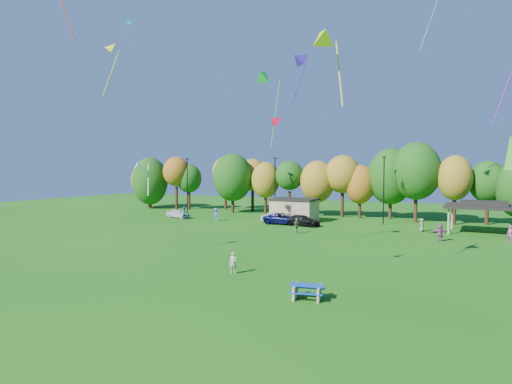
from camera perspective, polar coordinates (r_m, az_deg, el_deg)
The scene contains 24 objects.
ground at distance 27.35m, azimuth -6.79°, elevation -13.34°, with size 160.00×160.00×0.00m, color #19600F.
tree_line at distance 69.04m, azimuth 14.16°, elevation 1.58°, with size 93.57×10.55×11.15m.
lamp_posts at distance 63.04m, azimuth 15.67°, elevation 0.49°, with size 64.50×0.25×9.09m.
utility_building at distance 64.89m, azimuth 4.83°, elevation -2.21°, with size 6.30×4.30×3.25m.
pavilion at distance 58.85m, azimuth 26.56°, elevation -1.56°, with size 8.20×6.20×3.77m.
picnic_table at distance 27.58m, azimuth 6.42°, elevation -12.13°, with size 2.28×2.03×0.85m.
kite_flyer at distance 33.50m, azimuth -2.87°, elevation -8.83°, with size 0.58×0.38×1.58m, color beige.
car_a at distance 69.84m, azimuth -9.71°, elevation -2.66°, with size 1.58×3.92×1.33m, color white.
car_b at distance 63.01m, azimuth 2.55°, elevation -3.23°, with size 1.47×4.22×1.39m, color #9D9DA2.
car_c at distance 61.45m, azimuth 3.48°, elevation -3.35°, with size 2.48×5.38×1.49m, color #0C124B.
car_d at distance 59.93m, azimuth 5.82°, elevation -3.57°, with size 1.97×4.85×1.41m, color black.
far_person_0 at distance 67.95m, azimuth -8.91°, elevation -2.62°, with size 0.88×0.69×1.81m, color #4A66A4.
far_person_1 at distance 53.10m, azimuth 29.17°, elevation -4.61°, with size 0.67×0.44×1.84m, color #B05393.
far_person_2 at distance 53.21m, azimuth 5.09°, elevation -4.21°, with size 1.07×0.45×1.82m, color #7C8652.
far_person_3 at distance 51.19m, azimuth 22.01°, elevation -4.71°, with size 1.72×0.55×1.85m, color #AD48A0.
far_person_4 at distance 65.28m, azimuth -5.02°, elevation -2.81°, with size 1.19×0.69×1.85m, color #566BBE.
far_person_5 at distance 58.03m, azimuth 20.01°, elevation -3.89°, with size 0.77×0.50×1.58m, color gray.
kite_0 at distance 32.11m, azimuth 8.28°, elevation 18.62°, with size 2.60×3.36×5.69m.
kite_4 at distance 66.55m, azimuth -15.77°, elevation 19.67°, with size 1.98×2.24×4.28m.
kite_6 at distance 41.66m, azimuth -14.49°, elevation 3.26°, with size 1.62×1.95×3.36m.
kite_7 at distance 30.69m, azimuth 2.71°, elevation 8.93°, with size 1.24×1.26×1.02m.
kite_12 at distance 41.10m, azimuth 5.96°, elevation 16.24°, with size 2.36×2.69×4.63m.
kite_13 at distance 48.93m, azimuth -17.54°, elevation 16.73°, with size 2.76×2.43×5.32m.
kite_15 at distance 42.21m, azimuth 1.04°, elevation 14.23°, with size 1.61×4.35×7.42m.
Camera 1 is at (14.77, -21.66, 7.79)m, focal length 32.00 mm.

